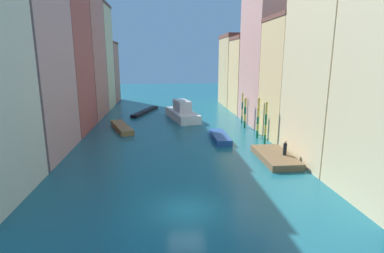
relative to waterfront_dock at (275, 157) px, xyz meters
The scene contains 22 objects.
ground_plane 18.06m from the waterfront_dock, 122.56° to the left, with size 154.00×154.00×0.00m, color #196070.
building_left_1 27.38m from the waterfront_dock, behind, with size 7.59×11.00×21.29m.
building_left_2 30.88m from the waterfront_dock, 149.65° to the left, with size 7.59×9.98×21.97m.
building_left_3 37.13m from the waterfront_dock, 134.79° to the left, with size 7.59×10.80×22.39m.
building_left_4 44.38m from the waterfront_dock, 125.30° to the left, with size 7.59×8.98×20.31m.
building_left_5 50.95m from the waterfront_dock, 119.65° to the left, with size 7.59×7.68×13.53m.
building_right_1 11.90m from the waterfront_dock, ahead, with size 7.59×9.50×21.61m.
building_right_2 12.11m from the waterfront_dock, 55.33° to the left, with size 7.59×7.82×14.91m.
building_right_3 20.79m from the waterfront_dock, 72.18° to the left, with size 7.59×10.85×20.80m.
building_right_4 28.30m from the waterfront_dock, 78.34° to the left, with size 7.59×8.04×13.76m.
building_right_5 37.44m from the waterfront_dock, 81.30° to the left, with size 7.59×10.09×14.74m.
waterfront_dock is the anchor object (origin of this frame).
person_on_dock 1.32m from the waterfront_dock, 29.55° to the right, with size 0.36×0.36×1.45m.
mooring_pole_0 5.89m from the waterfront_dock, 82.06° to the left, with size 0.29×0.29×5.10m.
mooring_pole_1 8.72m from the waterfront_dock, 84.37° to the left, with size 0.32×0.32×3.92m.
mooring_pole_2 10.20m from the waterfront_dock, 82.35° to the left, with size 0.30×0.30×4.97m.
mooring_pole_3 14.30m from the waterfront_dock, 86.97° to the left, with size 0.37×0.37×4.44m.
mooring_pole_4 17.56m from the waterfront_dock, 86.07° to the left, with size 0.27×0.27×4.69m.
vaporetto_white 22.85m from the waterfront_dock, 110.23° to the left, with size 5.40×10.70×3.14m.
gondola_black 31.44m from the waterfront_dock, 117.14° to the left, with size 4.58×10.43×0.49m.
motorboat_0 9.03m from the waterfront_dock, 116.92° to the left, with size 1.81×6.32×0.70m.
motorboat_1 22.39m from the waterfront_dock, 139.21° to the left, with size 4.16×8.04×0.70m.
Camera 1 is at (-1.47, -18.47, 10.02)m, focal length 28.17 mm.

